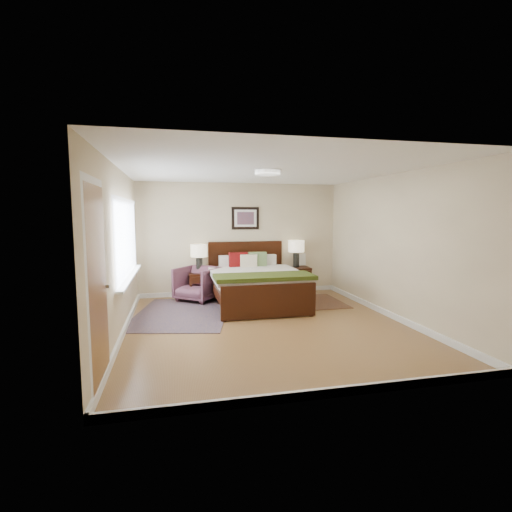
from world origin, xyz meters
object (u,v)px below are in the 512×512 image
Objects in this scene: armchair at (197,284)px; lamp_right at (296,248)px; bed at (255,278)px; lamp_left at (199,253)px; rug_persian at (182,314)px; nightstand_left at (200,278)px; nightstand_right at (296,277)px.

lamp_right is at bearing 44.84° from armchair.
lamp_left is at bearing 141.17° from bed.
lamp_right is at bearing 38.30° from rug_persian.
bed is 1.62m from rug_persian.
bed is at bearing -38.17° from nightstand_left.
lamp_right is at bearing 90.00° from nightstand_right.
bed is 3.60× the size of nightstand_right.
lamp_right is 3.08m from rug_persian.
rug_persian is at bearing -71.27° from armchair.
armchair is 0.35× the size of rug_persian.
nightstand_right is at bearing 0.20° from nightstand_left.
lamp_right is (0.00, 0.01, 0.67)m from nightstand_right.
armchair is (-2.26, -0.27, -0.68)m from lamp_right.
bed is 3.59× the size of lamp_left.
rug_persian is at bearing -164.01° from bed.
nightstand_left is at bearing 84.06° from rug_persian.
lamp_left is at bearing 180.00° from lamp_right.
lamp_right is at bearing 36.63° from bed.
nightstand_right is 0.67m from lamp_right.
rug_persian is (-0.35, -1.00, -0.35)m from armchair.
nightstand_right is (2.20, 0.01, -0.06)m from nightstand_left.
lamp_left is (-2.20, 0.01, 0.61)m from nightstand_right.
bed reaches higher than lamp_left.
lamp_left is at bearing 114.84° from armchair.
lamp_right is (1.14, 0.85, 0.49)m from bed.
rug_persian is at bearing -108.02° from lamp_left.
armchair is (-1.12, 0.58, -0.18)m from bed.
lamp_left is at bearing 84.33° from rug_persian.
nightstand_right is at bearing -90.00° from lamp_right.
rug_persian is at bearing -154.06° from lamp_right.
nightstand_right is 2.28m from armchair.
nightstand_right reaches higher than rug_persian.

